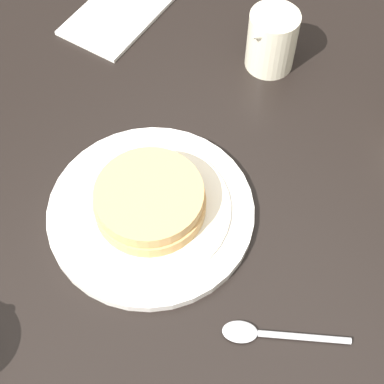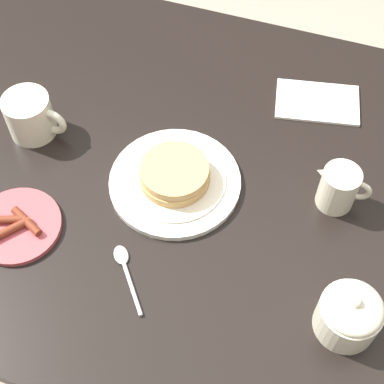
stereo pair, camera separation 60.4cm
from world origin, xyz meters
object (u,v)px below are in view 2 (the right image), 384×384
(pancake_plate, at_px, (175,178))
(creamer_pitcher, at_px, (338,187))
(coffee_mug, at_px, (31,115))
(spoon, at_px, (125,268))
(sugar_bowl, at_px, (349,314))
(napkin, at_px, (317,102))
(side_plate_bacon, at_px, (17,225))

(pancake_plate, distance_m, creamer_pitcher, 0.29)
(coffee_mug, xyz_separation_m, spoon, (0.28, -0.22, -0.04))
(pancake_plate, distance_m, coffee_mug, 0.30)
(pancake_plate, relative_size, coffee_mug, 1.99)
(spoon, bearing_deg, creamer_pitcher, 38.85)
(sugar_bowl, bearing_deg, napkin, 106.86)
(side_plate_bacon, xyz_separation_m, coffee_mug, (-0.07, 0.21, 0.04))
(coffee_mug, distance_m, sugar_bowl, 0.67)
(coffee_mug, xyz_separation_m, napkin, (0.50, 0.24, -0.04))
(coffee_mug, bearing_deg, pancake_plate, -6.36)
(coffee_mug, bearing_deg, creamer_pitcher, 2.13)
(coffee_mug, bearing_deg, sugar_bowl, -17.61)
(pancake_plate, height_order, coffee_mug, coffee_mug)
(side_plate_bacon, relative_size, coffee_mug, 1.28)
(side_plate_bacon, height_order, napkin, side_plate_bacon)
(pancake_plate, height_order, sugar_bowl, sugar_bowl)
(pancake_plate, xyz_separation_m, creamer_pitcher, (0.28, 0.05, 0.03))
(coffee_mug, bearing_deg, spoon, -38.59)
(sugar_bowl, height_order, spoon, sugar_bowl)
(pancake_plate, bearing_deg, spoon, -96.24)
(pancake_plate, distance_m, side_plate_bacon, 0.29)
(pancake_plate, height_order, creamer_pitcher, creamer_pitcher)
(creamer_pitcher, bearing_deg, coffee_mug, -177.87)
(pancake_plate, bearing_deg, napkin, 53.50)
(side_plate_bacon, bearing_deg, sugar_bowl, 0.48)
(sugar_bowl, bearing_deg, creamer_pitcher, 104.84)
(side_plate_bacon, distance_m, sugar_bowl, 0.57)
(pancake_plate, relative_size, creamer_pitcher, 2.31)
(napkin, bearing_deg, creamer_pitcher, -71.14)
(spoon, bearing_deg, napkin, 64.13)
(pancake_plate, bearing_deg, sugar_bowl, -26.45)
(napkin, bearing_deg, sugar_bowl, -73.14)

